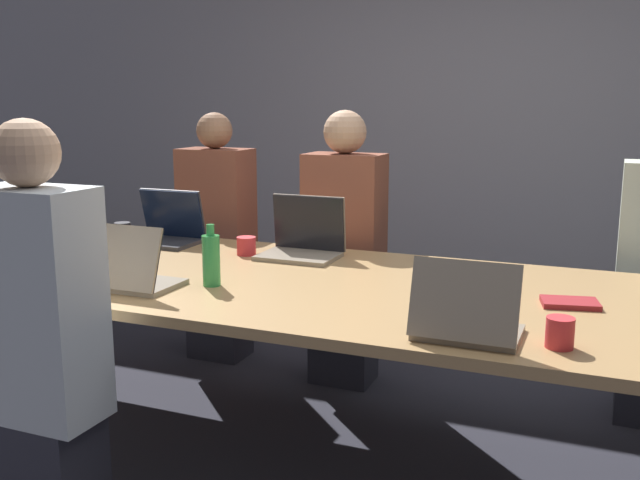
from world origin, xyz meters
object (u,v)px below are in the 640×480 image
Objects in this scene: cup_near_midright at (560,333)px; person_near_left at (41,345)px; bottle_near_left at (211,259)px; person_far_midleft at (344,253)px; laptop_far_left at (168,228)px; bottle_far_left at (96,226)px; stapler at (473,308)px; laptop_near_midright at (466,317)px; laptop_near_left at (128,271)px; cup_far_midleft at (246,246)px; laptop_far_midleft at (304,239)px; person_far_left at (218,241)px; cup_near_left at (82,269)px; cup_far_left at (123,231)px.

cup_near_midright is 1.65m from person_near_left.
person_far_midleft reaches higher than bottle_near_left.
cup_near_midright is 2.17m from laptop_far_left.
bottle_far_left is at bearing 153.70° from bottle_near_left.
laptop_far_left is 1.81m from stapler.
cup_near_midright is 1.75m from person_far_midleft.
laptop_near_midright is 1.39m from person_near_left.
laptop_near_left is 3.84× the size of cup_far_midleft.
person_far_left reaches higher than laptop_far_midleft.
cup_near_midright is (0.27, 0.04, -0.03)m from laptop_near_midright.
person_far_left is at bearing -77.98° from person_near_left.
laptop_far_midleft is 0.28m from cup_far_midleft.
cup_far_midleft is 0.81m from bottle_far_left.
bottle_far_left is (-1.11, -0.60, 0.17)m from person_far_midleft.
laptop_near_midright is 0.22× the size of person_near_left.
person_near_left is 0.72m from bottle_near_left.
laptop_far_midleft is 1.02× the size of laptop_far_left.
laptop_near_left is 2.27× the size of stapler.
person_near_left is at bearing -113.09° from bottle_near_left.
person_far_midleft reaches higher than cup_near_left.
cup_near_left reaches higher than stapler.
person_far_midleft is 16.00× the size of cup_far_midleft.
cup_near_left is 1.57m from stapler.
cup_near_left is at bearing -84.77° from person_far_left.
bottle_near_left is at bearing -26.30° from bottle_far_left.
laptop_near_midright is 0.91× the size of laptop_far_left.
bottle_near_left is 1.33m from person_far_left.
laptop_far_left is at bearing -28.41° from laptop_near_midright.
laptop_near_left is 1.38m from person_far_left.
bottle_near_left is 0.17× the size of person_far_midleft.
laptop_near_midright is at bearing -14.10° from bottle_near_left.
person_near_left is 9.43× the size of stapler.
laptop_near_left is 0.92m from laptop_far_left.
person_near_left is at bearing -77.98° from person_far_left.
cup_far_left is at bearing 175.15° from cup_far_midleft.
person_near_left reaches higher than laptop_far_midleft.
cup_far_left is at bearing -51.11° from laptop_near_left.
laptop_far_left reaches higher than laptop_near_midright.
laptop_near_midright is 3.44× the size of cup_far_left.
person_far_midleft is (-0.90, 1.33, -0.14)m from laptop_near_midright.
laptop_far_left is at bearing -65.10° from laptop_near_left.
laptop_near_midright is 3.50× the size of cup_near_midright.
stapler is (0.87, -1.06, 0.09)m from person_far_midleft.
person_near_left is (-0.00, -0.47, -0.15)m from laptop_near_left.
person_near_left reaches higher than laptop_near_left.
cup_near_midright is 1.66m from cup_far_midleft.
laptop_near_midright is at bearing -56.06° from person_far_midleft.
person_far_left is 6.28× the size of bottle_far_left.
cup_far_midleft is (0.39, 0.67, -0.00)m from cup_near_left.
bottle_far_left is at bearing -174.11° from cup_far_midleft.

